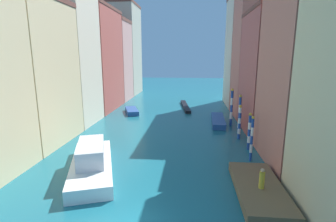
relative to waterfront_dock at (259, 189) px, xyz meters
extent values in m
plane|color=#196070|center=(-8.27, 20.27, -0.32)|extent=(154.00, 154.00, 0.00)
cube|color=beige|center=(-21.96, 8.89, 7.07)|extent=(7.14, 9.08, 14.78)
cube|color=beige|center=(-21.96, 17.33, 10.67)|extent=(7.14, 7.48, 21.99)
cube|color=#B25147|center=(-21.96, 27.39, 8.22)|extent=(7.14, 11.83, 17.09)
cube|color=brown|center=(-21.96, 27.39, 17.02)|extent=(7.28, 12.06, 0.51)
cube|color=tan|center=(-21.96, 37.54, 7.78)|extent=(7.14, 7.97, 16.21)
cube|color=brown|center=(-21.96, 37.54, 16.24)|extent=(7.28, 8.13, 0.71)
cube|color=#BCB299|center=(-21.96, 47.06, 10.26)|extent=(7.14, 10.41, 21.16)
cube|color=brown|center=(-21.96, 47.06, 21.14)|extent=(7.28, 10.62, 0.62)
cube|color=#C6705B|center=(5.42, 5.89, 7.36)|extent=(7.14, 8.93, 15.36)
cube|color=#B25147|center=(5.42, 15.76, 6.88)|extent=(7.14, 9.86, 14.41)
cube|color=brown|center=(5.42, 15.76, 14.30)|extent=(7.28, 10.06, 0.43)
cube|color=#C6705B|center=(5.42, 24.77, 9.75)|extent=(7.14, 7.88, 20.14)
cube|color=beige|center=(5.42, 33.89, 9.60)|extent=(7.14, 9.71, 19.84)
cube|color=brown|center=(0.00, 0.00, 0.00)|extent=(3.11, 7.47, 0.64)
cylinder|color=gold|center=(0.01, -0.49, 0.90)|extent=(0.36, 0.36, 1.16)
sphere|color=tan|center=(0.01, -0.49, 1.61)|extent=(0.26, 0.26, 0.26)
cylinder|color=#1E479E|center=(0.66, 5.73, 0.07)|extent=(0.24, 0.24, 0.79)
cylinder|color=white|center=(0.66, 5.73, 0.86)|extent=(0.24, 0.24, 0.79)
cylinder|color=#1E479E|center=(0.66, 5.73, 1.65)|extent=(0.24, 0.24, 0.79)
cylinder|color=white|center=(0.66, 5.73, 2.44)|extent=(0.24, 0.24, 0.79)
cylinder|color=#1E479E|center=(0.66, 5.73, 3.23)|extent=(0.24, 0.24, 0.79)
sphere|color=gold|center=(0.66, 5.73, 3.73)|extent=(0.27, 0.27, 0.27)
cylinder|color=#1E479E|center=(1.09, 8.71, 0.03)|extent=(0.29, 0.29, 0.71)
cylinder|color=white|center=(1.09, 8.71, 0.74)|extent=(0.29, 0.29, 0.71)
cylinder|color=#1E479E|center=(1.09, 8.71, 1.45)|extent=(0.29, 0.29, 0.71)
cylinder|color=white|center=(1.09, 8.71, 2.16)|extent=(0.29, 0.29, 0.71)
cylinder|color=#1E479E|center=(1.09, 8.71, 2.87)|extent=(0.29, 0.29, 0.71)
sphere|color=gold|center=(1.09, 8.71, 3.34)|extent=(0.32, 0.32, 0.32)
cylinder|color=#1E479E|center=(0.71, 12.08, -0.02)|extent=(0.32, 0.32, 0.61)
cylinder|color=white|center=(0.71, 12.08, 0.60)|extent=(0.32, 0.32, 0.61)
cylinder|color=#1E479E|center=(0.71, 12.08, 1.21)|extent=(0.32, 0.32, 0.61)
cylinder|color=white|center=(0.71, 12.08, 1.83)|extent=(0.32, 0.32, 0.61)
cylinder|color=#1E479E|center=(0.71, 12.08, 2.44)|extent=(0.32, 0.32, 0.61)
cylinder|color=white|center=(0.71, 12.08, 3.06)|extent=(0.32, 0.32, 0.61)
sphere|color=gold|center=(0.71, 12.08, 3.49)|extent=(0.35, 0.35, 0.35)
cylinder|color=#1E479E|center=(0.92, 13.53, 0.14)|extent=(0.29, 0.29, 0.93)
cylinder|color=white|center=(0.92, 13.53, 1.07)|extent=(0.29, 0.29, 0.93)
cylinder|color=#1E479E|center=(0.92, 13.53, 2.01)|extent=(0.29, 0.29, 0.93)
cylinder|color=white|center=(0.92, 13.53, 2.94)|extent=(0.29, 0.29, 0.93)
cylinder|color=#1E479E|center=(0.92, 13.53, 3.87)|extent=(0.29, 0.29, 0.93)
sphere|color=gold|center=(0.92, 13.53, 4.45)|extent=(0.32, 0.32, 0.32)
cylinder|color=#1E479E|center=(0.62, 17.85, 0.16)|extent=(0.35, 0.35, 0.96)
cylinder|color=white|center=(0.62, 17.85, 1.12)|extent=(0.35, 0.35, 0.96)
cylinder|color=#1E479E|center=(0.62, 17.85, 2.09)|extent=(0.35, 0.35, 0.96)
cylinder|color=white|center=(0.62, 17.85, 3.05)|extent=(0.35, 0.35, 0.96)
cylinder|color=#1E479E|center=(0.62, 17.85, 4.01)|extent=(0.35, 0.35, 0.96)
sphere|color=gold|center=(0.62, 17.85, 4.63)|extent=(0.38, 0.38, 0.38)
cube|color=white|center=(-12.85, 2.15, 0.18)|extent=(6.12, 10.11, 1.00)
cube|color=silver|center=(-12.85, 2.15, 1.41)|extent=(3.45, 5.09, 1.46)
cube|color=black|center=(-5.95, 29.91, -0.08)|extent=(2.22, 10.71, 0.48)
cube|color=#234C93|center=(-0.98, 19.07, 0.05)|extent=(2.08, 7.70, 0.74)
cube|color=#234C93|center=(-14.78, 24.33, 0.03)|extent=(3.38, 5.36, 0.71)
camera|label=1|loc=(-4.77, -16.70, 9.01)|focal=27.24mm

